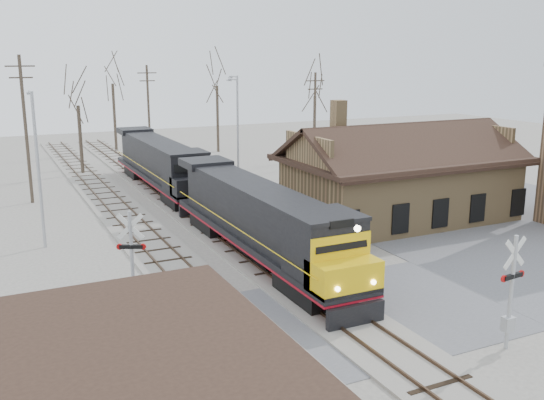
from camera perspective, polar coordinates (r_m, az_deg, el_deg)
The scene contains 19 objects.
ground at distance 25.76m, azimuth 6.64°, elevation -11.03°, with size 140.00×140.00×0.00m, color #A8A298.
road at distance 25.75m, azimuth 6.64°, elevation -11.00°, with size 60.00×9.00×0.03m, color #59595E.
track_main at distance 38.45m, azimuth -5.38°, elevation -2.61°, with size 3.40×90.00×0.24m.
track_siding at distance 37.20m, azimuth -11.89°, elevation -3.39°, with size 3.40×90.00×0.24m.
depot at distance 41.05m, azimuth 11.95°, elevation 1.55°, with size 15.20×9.31×7.90m.
locomotive_lead at distance 31.55m, azimuth -0.93°, elevation -2.07°, with size 2.83×18.94×4.20m.
locomotive_trailing at distance 49.26m, azimuth -10.39°, elevation 3.32°, with size 2.83×18.94×3.98m.
crossbuck_near at distance 24.00m, azimuth 21.54°, elevation -8.51°, with size 1.25×0.33×4.39m.
crossbuck_far at distance 26.33m, azimuth -13.01°, elevation -5.98°, with size 1.17×0.60×4.38m.
streetlight_a at distance 36.02m, azimuth -21.20°, elevation 3.38°, with size 0.25×2.04×8.78m.
streetlight_b at distance 48.50m, azimuth -3.30°, elevation 6.71°, with size 0.25×2.04×8.95m.
streetlight_c at distance 57.08m, azimuth -3.29°, elevation 7.68°, with size 0.25×2.04×8.90m.
utility_pole_a at distance 47.59m, azimuth -22.18°, elevation 6.34°, with size 2.00×0.24×10.74m.
utility_pole_b at distance 65.26m, azimuth -11.53°, elevation 8.25°, with size 2.00×0.24×9.77m.
utility_pole_c at distance 60.27m, azimuth 4.04°, elevation 7.77°, with size 2.00×0.24×9.12m.
tree_b at distance 57.96m, azimuth -17.86°, elevation 9.47°, with size 4.20×4.20×10.29m.
tree_c at distance 71.80m, azimuth -14.84°, elevation 11.55°, with size 5.09×5.09×12.48m.
tree_d at distance 69.00m, azimuth -5.22°, elevation 11.68°, with size 4.96×4.96×12.16m.
tree_e at distance 64.23m, azimuth 4.08°, elevation 10.69°, with size 4.39×4.39×10.76m.
Camera 1 is at (-12.76, -19.71, 10.59)m, focal length 40.00 mm.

